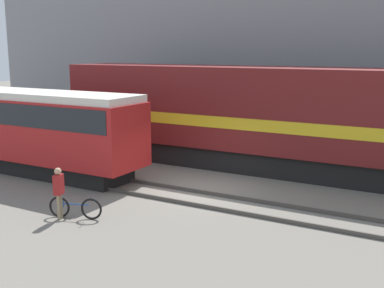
{
  "coord_description": "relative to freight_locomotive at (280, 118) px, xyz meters",
  "views": [
    {
      "loc": [
        8.53,
        -15.66,
        5.32
      ],
      "look_at": [
        -0.26,
        -0.1,
        1.8
      ],
      "focal_mm": 45.0,
      "sensor_mm": 36.0,
      "label": 1
    }
  ],
  "objects": [
    {
      "name": "ground_plane",
      "position": [
        -1.73,
        -4.17,
        -2.41
      ],
      "size": [
        120.0,
        120.0,
        0.0
      ],
      "primitive_type": "plane",
      "color": "slate"
    },
    {
      "name": "person",
      "position": [
        -4.05,
        -9.18,
        -1.38
      ],
      "size": [
        0.32,
        0.41,
        1.68
      ],
      "color": "#8C7A5B",
      "rests_on": "ground"
    },
    {
      "name": "freight_locomotive",
      "position": [
        0.0,
        0.0,
        0.0
      ],
      "size": [
        21.05,
        3.04,
        5.18
      ],
      "color": "black",
      "rests_on": "ground"
    },
    {
      "name": "track_near",
      "position": [
        -1.73,
        -5.27,
        -2.34
      ],
      "size": [
        60.0,
        1.5,
        0.14
      ],
      "color": "#47423D",
      "rests_on": "ground"
    },
    {
      "name": "bicycle",
      "position": [
        -3.66,
        -8.9,
        -2.05
      ],
      "size": [
        1.73,
        0.7,
        0.77
      ],
      "color": "black",
      "rests_on": "ground"
    },
    {
      "name": "streetcar",
      "position": [
        -9.62,
        -5.27,
        -0.37
      ],
      "size": [
        11.18,
        2.54,
        3.57
      ],
      "color": "black",
      "rests_on": "ground"
    },
    {
      "name": "track_far",
      "position": [
        -1.73,
        -0.0,
        -2.34
      ],
      "size": [
        60.0,
        1.51,
        0.14
      ],
      "color": "#47423D",
      "rests_on": "ground"
    },
    {
      "name": "building_backdrop",
      "position": [
        -1.73,
        7.48,
        2.87
      ],
      "size": [
        41.06,
        6.0,
        10.56
      ],
      "color": "gray",
      "rests_on": "ground"
    }
  ]
}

